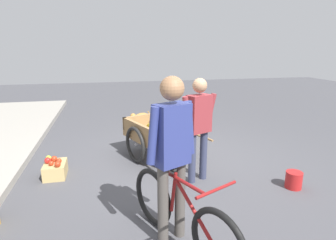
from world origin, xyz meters
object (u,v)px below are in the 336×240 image
cyclist_person (172,146)px  bicycle (181,216)px  plastic_bucket (294,180)px  dog (140,117)px  vendor_person (199,122)px  apple_crate (55,168)px  fruit_cart (156,134)px

cyclist_person → bicycle: bearing=-155.3°
plastic_bucket → dog: bearing=26.0°
vendor_person → cyclist_person: size_ratio=0.90×
cyclist_person → apple_crate: 2.51m
dog → apple_crate: size_ratio=1.28×
fruit_cart → plastic_bucket: bearing=-133.0°
vendor_person → apple_crate: 2.35m
apple_crate → plastic_bucket: bearing=-108.4°
vendor_person → bicycle: (-1.38, 0.63, -0.57)m
fruit_cart → dog: 2.03m
plastic_bucket → fruit_cart: bearing=47.0°
dog → apple_crate: bearing=146.6°
fruit_cart → plastic_bucket: size_ratio=7.47×
vendor_person → plastic_bucket: size_ratio=6.37×
dog → apple_crate: dog is taller
bicycle → apple_crate: bearing=37.1°
plastic_bucket → bicycle: bearing=114.1°
bicycle → vendor_person: bearing=-24.4°
vendor_person → plastic_bucket: (-0.53, -1.27, -0.80)m
vendor_person → plastic_bucket: vendor_person is taller
fruit_cart → vendor_person: vendor_person is taller
bicycle → dog: size_ratio=2.71×
apple_crate → bicycle: bearing=-142.9°
cyclist_person → apple_crate: size_ratio=3.90×
vendor_person → plastic_bucket: bearing=-112.6°
dog → plastic_bucket: 4.02m
dog → apple_crate: (-2.48, 1.64, -0.14)m
vendor_person → dog: (3.08, 0.49, -0.65)m
plastic_bucket → vendor_person: bearing=67.4°
vendor_person → apple_crate: size_ratio=3.52×
cyclist_person → dog: cyclist_person is taller
bicycle → dog: 4.47m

